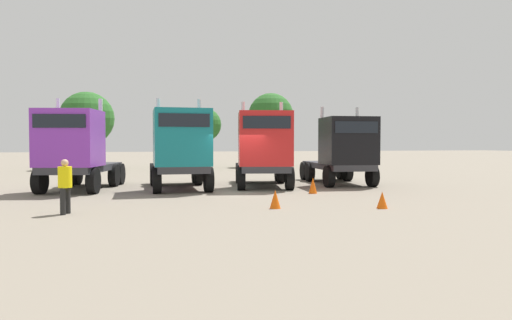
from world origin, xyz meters
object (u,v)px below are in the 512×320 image
Objects in this scene: traffic_cone_mid at (313,185)px; traffic_cone_far at (275,199)px; semi_truck_teal at (181,148)px; semi_truck_red at (264,148)px; visitor_in_hivis at (65,183)px; semi_truck_purple at (75,149)px; traffic_cone_near at (382,200)px; semi_truck_black at (343,150)px.

traffic_cone_mid reaches higher than traffic_cone_far.
semi_truck_teal is at bearing 110.17° from traffic_cone_far.
visitor_in_hivis is at bearing -39.85° from semi_truck_red.
semi_truck_purple is at bearing -64.19° from visitor_in_hivis.
semi_truck_teal is 6.18m from traffic_cone_mid.
semi_truck_teal reaches higher than traffic_cone_near.
semi_truck_teal is 9.67m from traffic_cone_near.
traffic_cone_far reaches higher than traffic_cone_near.
semi_truck_black is at bearing 105.29° from semi_truck_red.
semi_truck_teal is at bearing 152.48° from traffic_cone_mid.
traffic_cone_far is at bearing 165.63° from traffic_cone_near.
semi_truck_red reaches higher than traffic_cone_mid.
semi_truck_red is 7.22m from traffic_cone_far.
semi_truck_purple reaches higher than traffic_cone_near.
semi_truck_purple is 4.60m from semi_truck_teal.
semi_truck_red reaches higher than traffic_cone_far.
semi_truck_black is at bearing 101.27° from semi_truck_purple.
semi_truck_red reaches higher than visitor_in_hivis.
visitor_in_hivis is 9.95m from traffic_cone_mid.
visitor_in_hivis is at bearing 172.58° from traffic_cone_near.
semi_truck_red is (8.52, -0.41, 0.04)m from semi_truck_purple.
semi_truck_teal is 10.80× the size of traffic_cone_near.
traffic_cone_far is at bearing -33.03° from semi_truck_black.
semi_truck_black is at bearing 48.18° from traffic_cone_mid.
semi_truck_red is at bearing 93.19° from semi_truck_teal.
semi_truck_red is at bearing 103.64° from traffic_cone_near.
semi_truck_black reaches higher than traffic_cone_near.
visitor_in_hivis is 2.99× the size of traffic_cone_near.
semi_truck_purple is 3.70× the size of visitor_in_hivis.
traffic_cone_far is (6.45, -0.41, -0.65)m from visitor_in_hivis.
traffic_cone_far is (2.45, -6.67, -1.60)m from semi_truck_teal.
traffic_cone_mid is (9.30, 3.49, -0.61)m from visitor_in_hivis.
semi_truck_black is (8.26, 0.53, -0.14)m from semi_truck_teal.
semi_truck_black reaches higher than visitor_in_hivis.
semi_truck_teal reaches higher than semi_truck_red.
semi_truck_teal is at bearing 127.74° from traffic_cone_near.
traffic_cone_far is at bearing 55.54° from semi_truck_purple.
semi_truck_teal is 7.48m from visitor_in_hivis.
semi_truck_purple is 0.97× the size of semi_truck_red.
traffic_cone_far is at bearing -162.57° from visitor_in_hivis.
semi_truck_black reaches higher than traffic_cone_far.
semi_truck_purple is 9.94× the size of traffic_cone_far.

